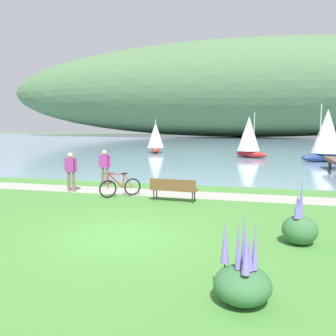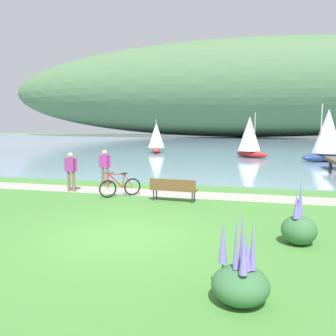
{
  "view_description": "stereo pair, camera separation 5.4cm",
  "coord_description": "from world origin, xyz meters",
  "px_view_note": "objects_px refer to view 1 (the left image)",
  "views": [
    {
      "loc": [
        3.38,
        -8.34,
        2.92
      ],
      "look_at": [
        -0.39,
        6.61,
        1.0
      ],
      "focal_mm": 37.48,
      "sensor_mm": 36.0,
      "label": 1
    },
    {
      "loc": [
        3.43,
        -8.33,
        2.92
      ],
      "look_at": [
        -0.39,
        6.61,
        1.0
      ],
      "focal_mm": 37.48,
      "sensor_mm": 36.0,
      "label": 2
    }
  ],
  "objects_px": {
    "sailboat_toward_hillside": "(249,136)",
    "park_bench_near_camera": "(173,188)",
    "bicycle_leaning_near_bench": "(120,187)",
    "person_on_the_grass": "(71,169)",
    "sailboat_mid_bay": "(326,135)",
    "sailboat_nearest_to_shore": "(156,137)",
    "person_at_shoreline": "(105,165)"
  },
  "relations": [
    {
      "from": "sailboat_toward_hillside",
      "to": "park_bench_near_camera",
      "type": "bearing_deg",
      "value": -97.13
    },
    {
      "from": "park_bench_near_camera",
      "to": "bicycle_leaning_near_bench",
      "type": "distance_m",
      "value": 2.34
    },
    {
      "from": "person_on_the_grass",
      "to": "sailboat_mid_bay",
      "type": "bearing_deg",
      "value": 50.67
    },
    {
      "from": "sailboat_mid_bay",
      "to": "sailboat_toward_hillside",
      "type": "distance_m",
      "value": 6.28
    },
    {
      "from": "sailboat_mid_bay",
      "to": "sailboat_nearest_to_shore",
      "type": "bearing_deg",
      "value": 161.3
    },
    {
      "from": "person_on_the_grass",
      "to": "sailboat_toward_hillside",
      "type": "distance_m",
      "value": 19.43
    },
    {
      "from": "bicycle_leaning_near_bench",
      "to": "person_at_shoreline",
      "type": "height_order",
      "value": "person_at_shoreline"
    },
    {
      "from": "park_bench_near_camera",
      "to": "sailboat_toward_hillside",
      "type": "height_order",
      "value": "sailboat_toward_hillside"
    },
    {
      "from": "person_on_the_grass",
      "to": "person_at_shoreline",
      "type": "bearing_deg",
      "value": 66.83
    },
    {
      "from": "park_bench_near_camera",
      "to": "sailboat_nearest_to_shore",
      "type": "relative_size",
      "value": 0.54
    },
    {
      "from": "person_at_shoreline",
      "to": "person_on_the_grass",
      "type": "distance_m",
      "value": 1.97
    },
    {
      "from": "sailboat_nearest_to_shore",
      "to": "person_on_the_grass",
      "type": "bearing_deg",
      "value": -83.8
    },
    {
      "from": "person_at_shoreline",
      "to": "sailboat_toward_hillside",
      "type": "distance_m",
      "value": 17.47
    },
    {
      "from": "person_on_the_grass",
      "to": "sailboat_nearest_to_shore",
      "type": "xyz_separation_m",
      "value": [
        -2.29,
        21.13,
        0.66
      ]
    },
    {
      "from": "person_on_the_grass",
      "to": "sailboat_mid_bay",
      "type": "distance_m",
      "value": 20.63
    },
    {
      "from": "person_on_the_grass",
      "to": "sailboat_nearest_to_shore",
      "type": "distance_m",
      "value": 21.26
    },
    {
      "from": "park_bench_near_camera",
      "to": "sailboat_nearest_to_shore",
      "type": "bearing_deg",
      "value": 107.86
    },
    {
      "from": "person_at_shoreline",
      "to": "sailboat_toward_hillside",
      "type": "relative_size",
      "value": 0.44
    },
    {
      "from": "park_bench_near_camera",
      "to": "bicycle_leaning_near_bench",
      "type": "bearing_deg",
      "value": 171.14
    },
    {
      "from": "person_at_shoreline",
      "to": "person_on_the_grass",
      "type": "xyz_separation_m",
      "value": [
        -0.77,
        -1.81,
        0.0
      ]
    },
    {
      "from": "bicycle_leaning_near_bench",
      "to": "sailboat_toward_hillside",
      "type": "xyz_separation_m",
      "value": [
        4.67,
        18.52,
        1.48
      ]
    },
    {
      "from": "person_at_shoreline",
      "to": "sailboat_mid_bay",
      "type": "distance_m",
      "value": 18.75
    },
    {
      "from": "park_bench_near_camera",
      "to": "person_on_the_grass",
      "type": "distance_m",
      "value": 4.88
    },
    {
      "from": "person_at_shoreline",
      "to": "sailboat_nearest_to_shore",
      "type": "relative_size",
      "value": 0.5
    },
    {
      "from": "person_on_the_grass",
      "to": "bicycle_leaning_near_bench",
      "type": "bearing_deg",
      "value": -10.87
    },
    {
      "from": "person_on_the_grass",
      "to": "sailboat_nearest_to_shore",
      "type": "bearing_deg",
      "value": 96.2
    },
    {
      "from": "sailboat_mid_bay",
      "to": "sailboat_toward_hillside",
      "type": "height_order",
      "value": "sailboat_mid_bay"
    },
    {
      "from": "person_at_shoreline",
      "to": "sailboat_nearest_to_shore",
      "type": "xyz_separation_m",
      "value": [
        -3.07,
        19.32,
        0.66
      ]
    },
    {
      "from": "sailboat_nearest_to_shore",
      "to": "sailboat_toward_hillside",
      "type": "distance_m",
      "value": 9.93
    },
    {
      "from": "bicycle_leaning_near_bench",
      "to": "person_at_shoreline",
      "type": "distance_m",
      "value": 2.91
    },
    {
      "from": "park_bench_near_camera",
      "to": "sailboat_mid_bay",
      "type": "height_order",
      "value": "sailboat_mid_bay"
    },
    {
      "from": "sailboat_toward_hillside",
      "to": "person_on_the_grass",
      "type": "bearing_deg",
      "value": -111.6
    }
  ]
}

